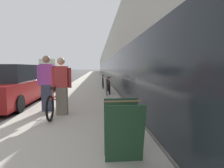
# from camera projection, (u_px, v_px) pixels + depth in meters

# --- Properties ---
(sidewalk_slab) EXTENTS (3.38, 70.00, 0.12)m
(sidewalk_slab) POSITION_uv_depth(u_px,v_px,m) (93.00, 78.00, 24.19)
(sidewalk_slab) COLOR #BCB5A5
(sidewalk_slab) RESTS_ON ground
(storefront_facade) EXTENTS (10.01, 70.00, 4.55)m
(storefront_facade) POSITION_uv_depth(u_px,v_px,m) (130.00, 63.00, 32.47)
(storefront_facade) COLOR #BCB7AD
(storefront_facade) RESTS_ON ground
(lawn_strip) EXTENTS (7.67, 70.00, 0.03)m
(lawn_strip) POSITION_uv_depth(u_px,v_px,m) (11.00, 77.00, 27.08)
(lawn_strip) COLOR #518E42
(lawn_strip) RESTS_ON ground
(tandem_bicycle) EXTENTS (0.52, 2.69, 0.85)m
(tandem_bicycle) POSITION_uv_depth(u_px,v_px,m) (58.00, 100.00, 5.47)
(tandem_bicycle) COLOR black
(tandem_bicycle) RESTS_ON sidewalk_slab
(person_rider) EXTENTS (0.57, 0.22, 1.68)m
(person_rider) POSITION_uv_depth(u_px,v_px,m) (62.00, 86.00, 5.09)
(person_rider) COLOR #756B5B
(person_rider) RESTS_ON sidewalk_slab
(person_bystander) EXTENTS (0.60, 0.23, 1.76)m
(person_bystander) POSITION_uv_depth(u_px,v_px,m) (47.00, 83.00, 5.53)
(person_bystander) COLOR #33384C
(person_bystander) RESTS_ON sidewalk_slab
(bike_rack_hoop) EXTENTS (0.05, 0.60, 0.84)m
(bike_rack_hoop) POSITION_uv_depth(u_px,v_px,m) (107.00, 85.00, 8.57)
(bike_rack_hoop) COLOR #4C4C51
(bike_rack_hoop) RESTS_ON sidewalk_slab
(cruiser_bike_nearest) EXTENTS (0.52, 1.86, 0.90)m
(cruiser_bike_nearest) POSITION_uv_depth(u_px,v_px,m) (109.00, 86.00, 9.49)
(cruiser_bike_nearest) COLOR black
(cruiser_bike_nearest) RESTS_ON sidewalk_slab
(cruiser_bike_middle) EXTENTS (0.52, 1.82, 0.88)m
(cruiser_bike_middle) POSITION_uv_depth(u_px,v_px,m) (103.00, 82.00, 11.79)
(cruiser_bike_middle) COLOR black
(cruiser_bike_middle) RESTS_ON sidewalk_slab
(sandwich_board_sign) EXTENTS (0.56, 0.56, 0.90)m
(sandwich_board_sign) POSITION_uv_depth(u_px,v_px,m) (123.00, 130.00, 2.64)
(sandwich_board_sign) COLOR #23472D
(sandwich_board_sign) RESTS_ON sidewalk_slab
(parked_sedan_curbside) EXTENTS (1.75, 4.28, 1.62)m
(parked_sedan_curbside) POSITION_uv_depth(u_px,v_px,m) (12.00, 87.00, 6.97)
(parked_sedan_curbside) COLOR maroon
(parked_sedan_curbside) RESTS_ON ground
(vintage_roadster_curbside) EXTENTS (1.97, 4.22, 1.55)m
(vintage_roadster_curbside) POSITION_uv_depth(u_px,v_px,m) (53.00, 78.00, 13.15)
(vintage_roadster_curbside) COLOR white
(vintage_roadster_curbside) RESTS_ON ground
(moving_truck) EXTENTS (2.53, 6.09, 2.77)m
(moving_truck) POSITION_uv_depth(u_px,v_px,m) (52.00, 68.00, 29.68)
(moving_truck) COLOR orange
(moving_truck) RESTS_ON ground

